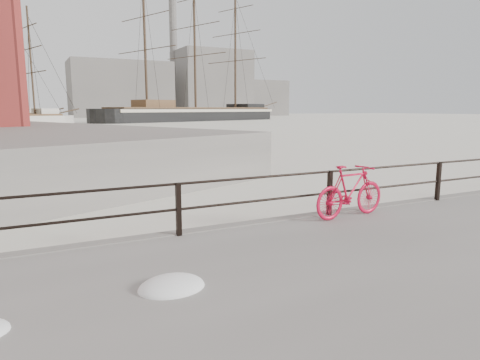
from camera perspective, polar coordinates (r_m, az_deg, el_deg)
name	(u,v)px	position (r m, az deg, el deg)	size (l,w,h in m)	color
ground	(431,212)	(12.39, 24.11, -3.91)	(400.00, 400.00, 0.00)	white
guardrail	(438,181)	(12.14, 24.92, -0.14)	(28.00, 0.10, 1.00)	black
bicycle	(350,191)	(9.58, 14.52, -1.44)	(1.92, 0.29, 1.16)	red
barque_black	(196,121)	(99.42, -5.89, 7.87)	(58.80, 19.24, 33.35)	black
industrial_west	(121,90)	(150.61, -15.65, 11.52)	(32.00, 18.00, 18.00)	gray
industrial_mid	(212,84)	(165.88, -3.81, 12.66)	(26.00, 20.00, 24.00)	gray
industrial_east	(258,98)	(180.25, 2.45, 10.83)	(20.00, 16.00, 14.00)	gray
smokestack	(174,56)	(166.87, -8.83, 16.00)	(2.80, 2.80, 44.00)	gray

